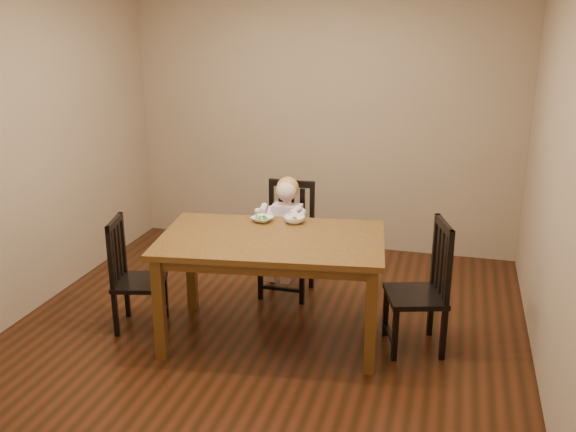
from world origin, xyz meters
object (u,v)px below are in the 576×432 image
(chair_left, at_px, (133,276))
(bowl_veg, at_px, (294,219))
(dining_table, at_px, (272,249))
(chair_child, at_px, (288,241))
(chair_right, at_px, (423,289))
(bowl_peas, at_px, (262,219))
(toddler, at_px, (286,226))

(chair_left, bearing_deg, bowl_veg, 98.32)
(dining_table, bearing_deg, chair_left, -174.40)
(bowl_veg, bearing_deg, chair_child, 110.31)
(chair_child, height_order, chair_left, chair_child)
(dining_table, bearing_deg, bowl_veg, 77.89)
(chair_child, bearing_deg, chair_right, 149.53)
(chair_left, xyz_separation_m, chair_right, (2.21, 0.24, 0.04))
(chair_left, relative_size, chair_right, 0.91)
(chair_child, distance_m, bowl_peas, 0.65)
(toddler, bearing_deg, chair_left, 42.84)
(dining_table, distance_m, bowl_peas, 0.39)
(dining_table, height_order, bowl_peas, bowl_peas)
(chair_child, distance_m, chair_left, 1.39)
(dining_table, relative_size, bowl_peas, 10.74)
(chair_child, bearing_deg, bowl_peas, 82.99)
(bowl_veg, bearing_deg, bowl_peas, -171.49)
(chair_left, height_order, bowl_veg, chair_left)
(toddler, relative_size, bowl_veg, 3.41)
(chair_left, relative_size, bowl_veg, 5.30)
(bowl_peas, bearing_deg, toddler, 81.98)
(dining_table, relative_size, toddler, 3.05)
(chair_right, bearing_deg, dining_table, 79.96)
(toddler, height_order, bowl_veg, toddler)
(chair_child, xyz_separation_m, chair_left, (-1.00, -0.96, -0.05))
(dining_table, relative_size, chair_right, 1.78)
(dining_table, distance_m, toddler, 0.82)
(dining_table, distance_m, bowl_veg, 0.39)
(chair_right, distance_m, bowl_peas, 1.34)
(toddler, xyz_separation_m, bowl_peas, (-0.07, -0.48, 0.21))
(dining_table, bearing_deg, bowl_peas, 117.86)
(bowl_veg, bearing_deg, chair_right, -12.47)
(chair_child, distance_m, chair_right, 1.41)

